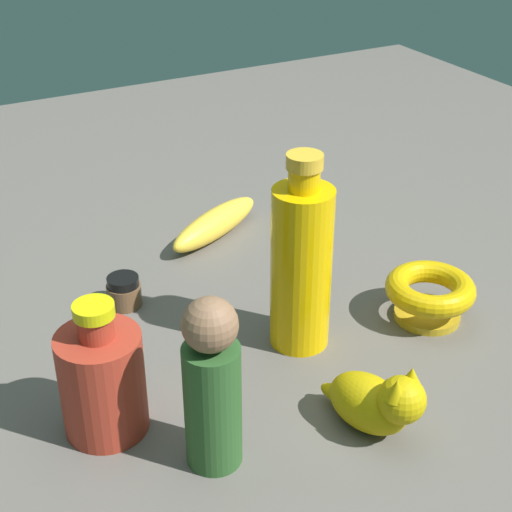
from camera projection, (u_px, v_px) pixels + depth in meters
ground at (256, 310)px, 1.03m from camera, size 2.00×2.00×0.00m
bottle_tall at (301, 264)px, 0.91m from camera, size 0.07×0.07×0.25m
bowl at (430, 293)px, 0.99m from camera, size 0.12×0.12×0.06m
nail_polish_jar at (124, 291)px, 1.03m from camera, size 0.05×0.05×0.04m
banana at (215, 224)px, 1.19m from camera, size 0.13×0.20×0.04m
bottle_short at (102, 380)px, 0.80m from camera, size 0.09×0.09×0.16m
person_figure_adult at (212, 386)px, 0.75m from camera, size 0.07×0.07×0.19m
cat_figurine at (377, 401)px, 0.81m from camera, size 0.13×0.09×0.09m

